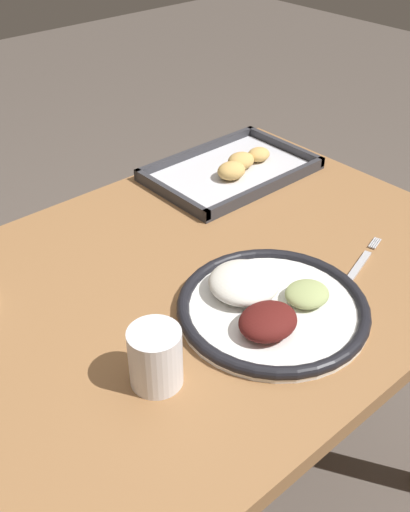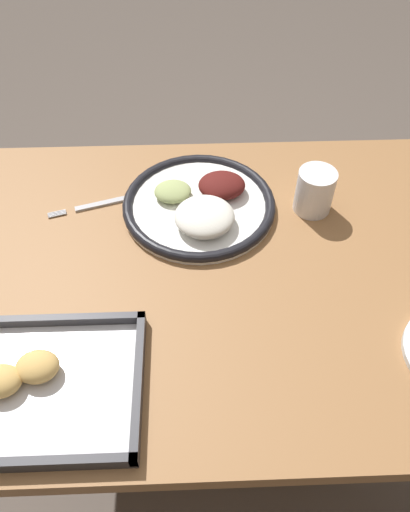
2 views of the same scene
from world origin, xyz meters
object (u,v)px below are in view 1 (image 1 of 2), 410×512
dinner_plate (270,305)px  fork (357,269)px  drinking_cup (155,357)px  baking_tray (234,169)px

dinner_plate → fork: 0.19m
dinner_plate → drinking_cup: size_ratio=3.41×
baking_tray → drinking_cup: (-0.49, -0.37, 0.03)m
baking_tray → drinking_cup: drinking_cup is taller
baking_tray → drinking_cup: bearing=-143.4°
drinking_cup → dinner_plate: bearing=-0.7°
fork → drinking_cup: drinking_cup is taller
dinner_plate → drinking_cup: (-0.22, 0.00, 0.03)m
fork → baking_tray: (0.08, 0.39, 0.01)m
dinner_plate → baking_tray: 0.46m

